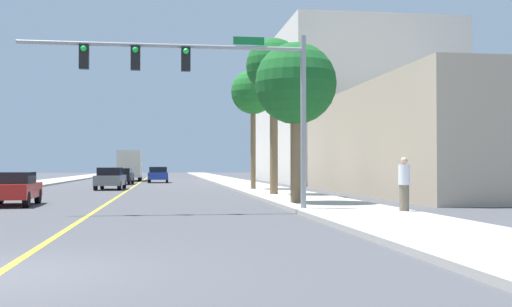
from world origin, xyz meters
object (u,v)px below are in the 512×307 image
object	(u,v)px
palm_mid	(274,69)
car_black	(121,176)
traffic_signal_mast	(209,78)
palm_near	(296,85)
pedestrian	(404,184)
delivery_truck	(130,165)
car_red	(13,188)
car_gray	(110,178)
car_blue	(158,174)
palm_far	(253,93)

from	to	relation	value
palm_mid	car_black	xyz separation A→B (m)	(-9.55, 23.46, -6.04)
traffic_signal_mast	palm_near	distance (m)	5.06
car_black	palm_mid	bearing A→B (deg)	-65.48
palm_near	palm_mid	world-z (taller)	palm_mid
pedestrian	delivery_truck	bearing A→B (deg)	178.56
car_red	pedestrian	bearing A→B (deg)	-28.94
delivery_truck	palm_mid	bearing A→B (deg)	-76.08
palm_mid	traffic_signal_mast	bearing A→B (deg)	-111.14
traffic_signal_mast	delivery_truck	size ratio (longest dim) A/B	1.18
traffic_signal_mast	pedestrian	distance (m)	7.58
delivery_truck	palm_near	bearing A→B (deg)	-79.09
palm_mid	delivery_truck	size ratio (longest dim) A/B	0.99
pedestrian	car_gray	bearing A→B (deg)	-169.16
car_blue	car_gray	bearing A→B (deg)	-99.74
traffic_signal_mast	car_black	world-z (taller)	traffic_signal_mast
car_red	car_gray	world-z (taller)	car_gray
palm_near	car_red	distance (m)	12.40
car_blue	delivery_truck	size ratio (longest dim) A/B	0.48
traffic_signal_mast	palm_far	xyz separation A→B (m)	(4.13, 18.32, 1.65)
traffic_signal_mast	palm_near	bearing A→B (deg)	41.40
car_blue	car_red	xyz separation A→B (m)	(-5.50, -34.18, -0.06)
car_black	car_gray	xyz separation A→B (m)	(0.11, -12.23, 0.02)
palm_near	car_gray	distance (m)	21.21
palm_mid	delivery_truck	bearing A→B (deg)	104.93
car_red	palm_mid	bearing A→B (deg)	23.19
car_black	palm_far	bearing A→B (deg)	-56.89
traffic_signal_mast	car_red	size ratio (longest dim) A/B	2.49
palm_mid	palm_far	world-z (taller)	palm_mid
car_black	pedestrian	bearing A→B (deg)	-69.71
car_red	delivery_truck	bearing A→B (deg)	84.41
car_red	delivery_truck	size ratio (longest dim) A/B	0.47
palm_near	pedestrian	bearing A→B (deg)	-64.01
pedestrian	palm_far	bearing A→B (deg)	171.25
palm_mid	delivery_truck	xyz separation A→B (m)	(-9.52, 35.69, -5.09)
car_black	car_blue	bearing A→B (deg)	60.41
car_gray	palm_far	bearing A→B (deg)	-19.61
palm_far	car_blue	xyz separation A→B (m)	(-6.35, 21.01, -5.57)
car_red	traffic_signal_mast	bearing A→B (deg)	-36.01
car_red	car_gray	xyz separation A→B (m)	(2.47, 16.91, 0.04)
car_blue	palm_far	bearing A→B (deg)	-72.94
palm_far	delivery_truck	size ratio (longest dim) A/B	0.93
car_black	car_gray	distance (m)	12.23
palm_near	car_gray	xyz separation A→B (m)	(-9.05, 18.72, -4.20)
palm_far	palm_mid	bearing A→B (deg)	-89.57
palm_mid	palm_far	size ratio (longest dim) A/B	1.07
delivery_truck	car_blue	bearing A→B (deg)	-67.64
pedestrian	car_blue	bearing A→B (deg)	176.74
palm_near	car_red	size ratio (longest dim) A/B	1.65
palm_far	delivery_truck	bearing A→B (deg)	108.55
car_gray	pedestrian	world-z (taller)	pedestrian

